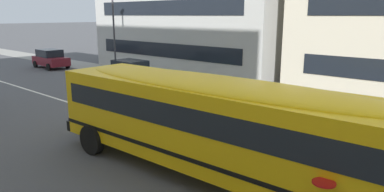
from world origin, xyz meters
The scene contains 7 objects.
ground_plane centered at (0.00, 0.00, 0.00)m, with size 400.00×400.00×0.00m, color #4C4C4F.
sidewalk_far centered at (0.00, 8.28, 0.01)m, with size 120.00×3.00×0.01m, color gray.
lane_centreline centered at (0.00, 0.00, 0.00)m, with size 110.00×0.16×0.01m, color silver.
school_bus centered at (0.93, -1.76, 1.72)m, with size 13.05×3.14×2.90m.
parked_car_maroon_by_lamppost centered at (-23.42, 5.52, 0.84)m, with size 3.94×1.97×1.64m.
parked_car_teal_near_corner centered at (-12.09, 5.44, 0.84)m, with size 3.93×1.94×1.64m.
street_lamp centered at (-16.73, 7.58, 4.31)m, with size 0.44×0.44×6.80m.
Camera 1 is at (6.44, -9.28, 4.60)m, focal length 32.80 mm.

